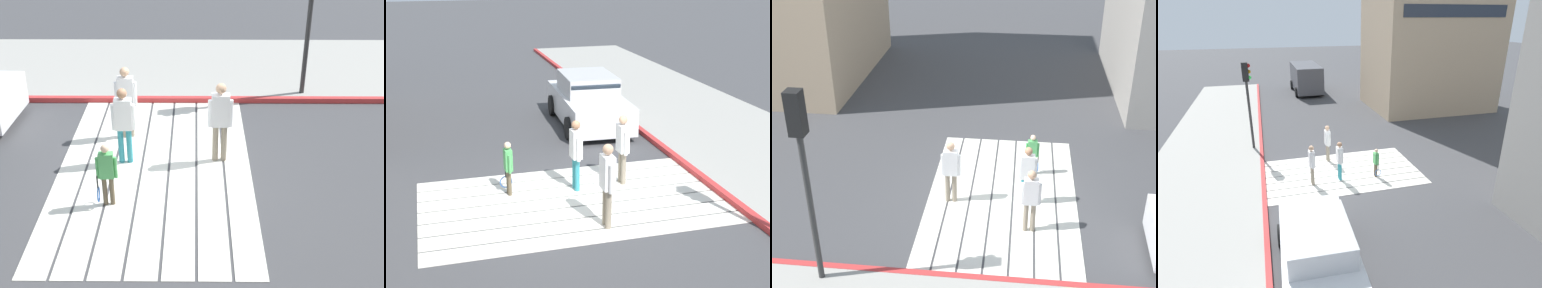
# 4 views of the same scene
# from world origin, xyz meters

# --- Properties ---
(ground_plane) EXTENTS (120.00, 120.00, 0.00)m
(ground_plane) POSITION_xyz_m (0.00, 0.00, 0.00)
(ground_plane) COLOR #424244
(crosswalk_stripes) EXTENTS (6.40, 3.80, 0.01)m
(crosswalk_stripes) POSITION_xyz_m (0.00, -0.00, 0.01)
(crosswalk_stripes) COLOR silver
(crosswalk_stripes) RESTS_ON ground
(curb_painted) EXTENTS (0.16, 40.00, 0.13)m
(curb_painted) POSITION_xyz_m (-3.25, 0.00, 0.07)
(curb_painted) COLOR #BC3333
(curb_painted) RESTS_ON ground
(car_parked_near_curb) EXTENTS (2.14, 4.38, 1.57)m
(car_parked_near_curb) POSITION_xyz_m (-2.00, -5.49, 0.73)
(car_parked_near_curb) COLOR white
(car_parked_near_curb) RESTS_ON ground
(pedestrian_adult_lead) EXTENTS (0.22, 0.48, 1.62)m
(pedestrian_adult_lead) POSITION_xyz_m (-1.37, -0.69, 0.95)
(pedestrian_adult_lead) COLOR gray
(pedestrian_adult_lead) RESTS_ON ground
(pedestrian_adult_trailing) EXTENTS (0.22, 0.48, 1.62)m
(pedestrian_adult_trailing) POSITION_xyz_m (-0.25, -0.61, 0.94)
(pedestrian_adult_trailing) COLOR teal
(pedestrian_adult_trailing) RESTS_ON ground
(pedestrian_adult_side) EXTENTS (0.22, 0.50, 1.69)m
(pedestrian_adult_side) POSITION_xyz_m (-0.34, 1.29, 0.98)
(pedestrian_adult_side) COLOR gray
(pedestrian_adult_side) RESTS_ON ground
(pedestrian_child_with_racket) EXTENTS (0.28, 0.38, 1.22)m
(pedestrian_child_with_racket) POSITION_xyz_m (1.24, -0.75, 0.68)
(pedestrian_child_with_racket) COLOR brown
(pedestrian_child_with_racket) RESTS_ON ground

